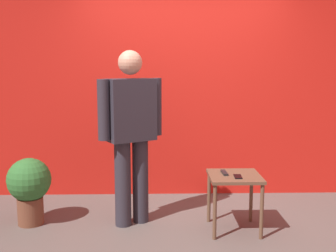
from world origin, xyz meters
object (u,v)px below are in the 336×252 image
(standing_person, at_px, (131,129))
(potted_plant, at_px, (29,185))
(cell_phone, at_px, (238,177))
(side_table, at_px, (234,184))
(tv_remote, at_px, (224,173))

(standing_person, height_order, potted_plant, standing_person)
(cell_phone, bearing_deg, side_table, 104.75)
(side_table, distance_m, cell_phone, 0.12)
(cell_phone, xyz_separation_m, tv_remote, (-0.11, 0.12, 0.01))
(standing_person, xyz_separation_m, side_table, (1.01, -0.20, -0.52))
(side_table, relative_size, cell_phone, 3.89)
(standing_person, xyz_separation_m, tv_remote, (0.92, -0.15, -0.41))
(standing_person, height_order, side_table, standing_person)
(side_table, xyz_separation_m, cell_phone, (0.02, -0.08, 0.10))
(standing_person, xyz_separation_m, potted_plant, (-1.04, 0.00, -0.58))
(standing_person, distance_m, potted_plant, 1.19)
(cell_phone, bearing_deg, potted_plant, 175.34)
(standing_person, relative_size, side_table, 3.14)
(standing_person, distance_m, cell_phone, 1.15)
(potted_plant, bearing_deg, side_table, -5.73)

